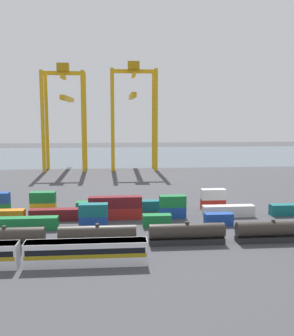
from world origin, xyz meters
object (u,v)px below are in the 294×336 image
freight_tank_row (187,234)px  shipping_container_20 (101,207)px  shipping_container_22 (213,204)px  gantry_crane_west (65,107)px  shipping_container_6 (219,219)px  gantry_crane_central (133,105)px  passenger_train (21,254)px

freight_tank_row → shipping_container_20: freight_tank_row is taller
freight_tank_row → shipping_container_22: size_ratio=13.13×
freight_tank_row → gantry_crane_west: size_ratio=1.78×
freight_tank_row → shipping_container_6: freight_tank_row is taller
shipping_container_22 → gantry_crane_central: gantry_crane_central is taller
shipping_container_22 → gantry_crane_west: (-45.10, 77.48, 25.50)m
gantry_crane_west → gantry_crane_central: (29.11, -0.87, 0.60)m
shipping_container_22 → freight_tank_row: bearing=-114.0°
passenger_train → gantry_crane_west: bearing=93.0°
gantry_crane_west → gantry_crane_central: bearing=-1.7°
shipping_container_6 → gantry_crane_west: size_ratio=0.14×
shipping_container_6 → gantry_crane_west: gantry_crane_west is taller
shipping_container_20 → shipping_container_22: size_ratio=2.00×
passenger_train → shipping_container_6: (36.96, 20.49, -0.84)m
freight_tank_row → shipping_container_20: size_ratio=6.55×
shipping_container_22 → gantry_crane_west: gantry_crane_west is taller
passenger_train → shipping_container_22: 52.12m
passenger_train → gantry_crane_central: 116.09m
shipping_container_20 → gantry_crane_west: gantry_crane_west is taller
shipping_container_22 → gantry_crane_west: bearing=120.2°
shipping_container_20 → gantry_crane_central: (11.87, 76.61, 26.11)m
shipping_container_20 → shipping_container_22: bearing=0.0°
shipping_container_6 → shipping_container_22: 13.99m
shipping_container_6 → gantry_crane_west: (-42.81, 91.28, 25.50)m
shipping_container_20 → shipping_container_22: (27.86, 0.00, 0.00)m
shipping_container_6 → shipping_container_20: (-25.58, 13.80, 0.00)m
shipping_container_20 → passenger_train: bearing=-108.4°
passenger_train → shipping_container_20: passenger_train is taller
gantry_crane_west → gantry_crane_central: 29.13m
shipping_container_6 → gantry_crane_west: 104.00m
freight_tank_row → shipping_container_20: 30.41m
freight_tank_row → shipping_container_6: bearing=52.2°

